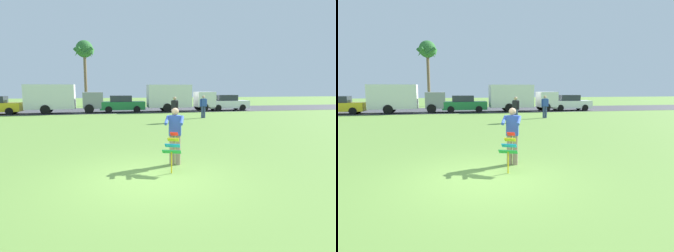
{
  "view_description": "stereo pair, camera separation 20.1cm",
  "coord_description": "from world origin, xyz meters",
  "views": [
    {
      "loc": [
        -1.0,
        -6.92,
        2.32
      ],
      "look_at": [
        0.99,
        2.21,
        1.05
      ],
      "focal_mm": 30.1,
      "sensor_mm": 36.0,
      "label": 1
    },
    {
      "loc": [
        -0.8,
        -6.96,
        2.32
      ],
      "look_at": [
        0.99,
        2.21,
        1.05
      ],
      "focal_mm": 30.1,
      "sensor_mm": 36.0,
      "label": 2
    }
  ],
  "objects": [
    {
      "name": "person_walker_far",
      "position": [
        6.32,
        13.76,
        0.93
      ],
      "size": [
        0.57,
        0.22,
        1.73
      ],
      "color": "#384772",
      "rests_on": "ground"
    },
    {
      "name": "ground_plane",
      "position": [
        0.0,
        0.0,
        0.0
      ],
      "size": [
        120.0,
        120.0,
        0.0
      ],
      "primitive_type": "plane",
      "color": "olive"
    },
    {
      "name": "parked_car_white",
      "position": [
        11.23,
        20.31,
        0.77
      ],
      "size": [
        4.25,
        1.94,
        1.6
      ],
      "color": "white",
      "rests_on": "ground"
    },
    {
      "name": "road_strip",
      "position": [
        0.0,
        22.71,
        0.01
      ],
      "size": [
        120.0,
        8.0,
        0.01
      ],
      "primitive_type": "cube",
      "color": "#424247",
      "rests_on": "ground"
    },
    {
      "name": "parked_car_green",
      "position": [
        0.46,
        20.31,
        0.77
      ],
      "size": [
        4.23,
        1.89,
        1.6
      ],
      "color": "#1E7238",
      "rests_on": "ground"
    },
    {
      "name": "parked_truck_grey_van",
      "position": [
        -5.1,
        20.31,
        1.41
      ],
      "size": [
        6.77,
        2.29,
        2.62
      ],
      "color": "gray",
      "rests_on": "ground"
    },
    {
      "name": "person_kite_flyer",
      "position": [
        0.99,
        1.19,
        0.95
      ],
      "size": [
        0.69,
        0.76,
        1.73
      ],
      "color": "gray",
      "rests_on": "ground"
    },
    {
      "name": "parked_car_yellow",
      "position": [
        -10.53,
        20.31,
        0.77
      ],
      "size": [
        4.22,
        1.88,
        1.6
      ],
      "color": "yellow",
      "rests_on": "ground"
    },
    {
      "name": "parked_truck_white_box",
      "position": [
        5.86,
        20.31,
        1.41
      ],
      "size": [
        6.73,
        2.18,
        2.62
      ],
      "color": "silver",
      "rests_on": "ground"
    },
    {
      "name": "person_walker_near",
      "position": [
        3.44,
        11.32,
        0.93
      ],
      "size": [
        0.4,
        0.45,
        1.73
      ],
      "color": "#384772",
      "rests_on": "ground"
    },
    {
      "name": "palm_tree_right_near",
      "position": [
        -3.48,
        30.12,
        6.75
      ],
      "size": [
        2.58,
        2.71,
        8.13
      ],
      "color": "brown",
      "rests_on": "ground"
    },
    {
      "name": "kite_held",
      "position": [
        0.75,
        0.5,
        0.71
      ],
      "size": [
        0.57,
        0.72,
        1.07
      ],
      "color": "red",
      "rests_on": "ground"
    }
  ]
}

